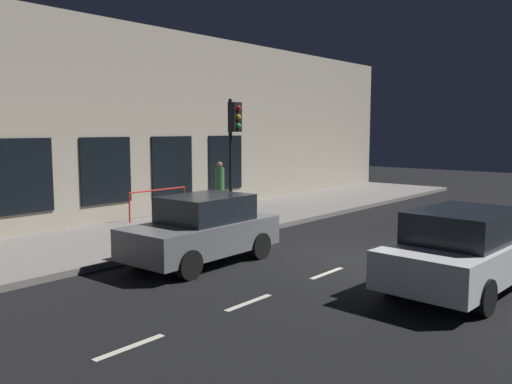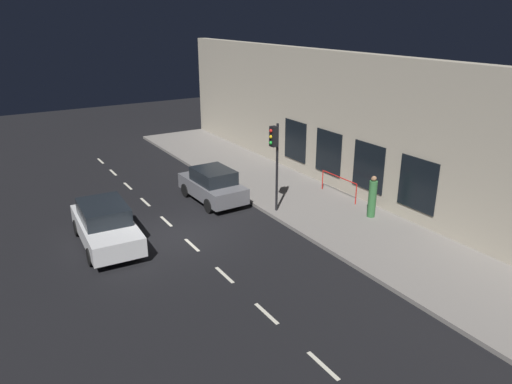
# 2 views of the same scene
# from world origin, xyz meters

# --- Properties ---
(ground_plane) EXTENTS (60.00, 60.00, 0.00)m
(ground_plane) POSITION_xyz_m (0.00, 0.00, 0.00)
(ground_plane) COLOR black
(sidewalk) EXTENTS (4.50, 32.00, 0.15)m
(sidewalk) POSITION_xyz_m (6.25, 0.00, 0.07)
(sidewalk) COLOR gray
(sidewalk) RESTS_ON ground
(building_facade) EXTENTS (0.65, 32.00, 6.61)m
(building_facade) POSITION_xyz_m (8.80, 0.00, 3.30)
(building_facade) COLOR #B2A893
(building_facade) RESTS_ON ground
(lane_centre_line) EXTENTS (0.12, 27.20, 0.01)m
(lane_centre_line) POSITION_xyz_m (0.00, -1.00, 0.00)
(lane_centre_line) COLOR beige
(lane_centre_line) RESTS_ON ground
(traffic_light) EXTENTS (0.45, 0.32, 3.84)m
(traffic_light) POSITION_xyz_m (4.30, -0.10, 2.98)
(traffic_light) COLOR black
(traffic_light) RESTS_ON sidewalk
(parked_car_0) EXTENTS (2.10, 4.52, 1.58)m
(parked_car_0) POSITION_xyz_m (-2.68, 0.79, 0.79)
(parked_car_0) COLOR silver
(parked_car_0) RESTS_ON ground
(parked_car_1) EXTENTS (1.88, 3.84, 1.58)m
(parked_car_1) POSITION_xyz_m (2.75, 2.68, 0.79)
(parked_car_1) COLOR slate
(parked_car_1) RESTS_ON ground
(pedestrian_0) EXTENTS (0.37, 0.37, 1.80)m
(pedestrian_0) POSITION_xyz_m (7.46, -2.76, 0.99)
(pedestrian_0) COLOR #336B38
(pedestrian_0) RESTS_ON sidewalk
(red_railing) EXTENTS (0.05, 2.41, 0.97)m
(red_railing) POSITION_xyz_m (7.86, -0.20, 0.89)
(red_railing) COLOR red
(red_railing) RESTS_ON sidewalk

